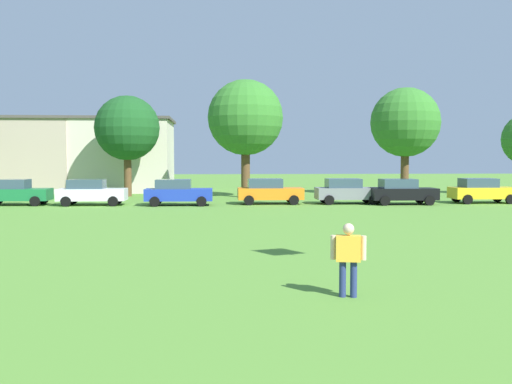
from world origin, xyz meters
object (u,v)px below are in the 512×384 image
(parked_car_orange_3, at_px, (269,191))
(parked_car_gray_4, at_px, (347,191))
(parked_car_green_0, at_px, (15,192))
(parked_car_white_1, at_px, (91,192))
(tree_center_left, at_px, (245,118))
(parked_car_blue_2, at_px, (178,192))
(parked_car_black_5, at_px, (402,191))
(adult_bystander, at_px, (348,253))
(parked_car_yellow_6, at_px, (482,191))
(tree_left, at_px, (127,128))
(tree_center_right, at_px, (405,123))

(parked_car_orange_3, bearing_deg, parked_car_gray_4, -1.82)
(parked_car_green_0, distance_m, parked_car_gray_4, 21.70)
(parked_car_white_1, height_order, tree_center_left, tree_center_left)
(parked_car_blue_2, bearing_deg, parked_car_black_5, -1.01)
(parked_car_blue_2, bearing_deg, adult_bystander, -78.11)
(parked_car_white_1, distance_m, tree_center_left, 13.62)
(adult_bystander, relative_size, parked_car_black_5, 0.38)
(adult_bystander, relative_size, parked_car_yellow_6, 0.38)
(parked_car_blue_2, height_order, tree_left, tree_left)
(parked_car_gray_4, height_order, parked_car_yellow_6, same)
(adult_bystander, bearing_deg, tree_center_right, -98.34)
(parked_car_white_1, height_order, parked_car_gray_4, same)
(parked_car_orange_3, xyz_separation_m, tree_left, (-10.49, 8.60, 4.54))
(parked_car_green_0, relative_size, parked_car_orange_3, 1.00)
(parked_car_white_1, bearing_deg, parked_car_blue_2, -5.03)
(tree_left, bearing_deg, tree_center_right, -0.99)
(parked_car_orange_3, height_order, parked_car_gray_4, same)
(parked_car_white_1, relative_size, tree_center_left, 0.47)
(parked_car_white_1, bearing_deg, tree_left, 83.14)
(parked_car_gray_4, xyz_separation_m, parked_car_yellow_6, (9.22, -0.06, 0.00))
(parked_car_orange_3, xyz_separation_m, parked_car_gray_4, (5.21, -0.17, 0.00))
(parked_car_gray_4, bearing_deg, tree_center_left, 132.42)
(parked_car_gray_4, height_order, tree_center_right, tree_center_right)
(parked_car_black_5, distance_m, tree_left, 21.89)
(parked_car_yellow_6, bearing_deg, parked_car_gray_4, 179.65)
(adult_bystander, bearing_deg, parked_car_green_0, -47.01)
(adult_bystander, relative_size, parked_car_blue_2, 0.38)
(parked_car_gray_4, relative_size, parked_car_black_5, 1.00)
(parked_car_blue_2, distance_m, tree_left, 11.31)
(parked_car_orange_3, height_order, tree_center_right, tree_center_right)
(parked_car_orange_3, distance_m, tree_left, 14.30)
(parked_car_yellow_6, bearing_deg, parked_car_green_0, 179.28)
(parked_car_orange_3, height_order, parked_car_yellow_6, same)
(tree_center_right, bearing_deg, parked_car_gray_4, -128.52)
(parked_car_blue_2, distance_m, tree_center_right, 20.59)
(tree_left, bearing_deg, parked_car_orange_3, -39.34)
(parked_car_blue_2, relative_size, parked_car_orange_3, 1.00)
(adult_bystander, bearing_deg, tree_center_left, -77.27)
(parked_car_green_0, distance_m, tree_center_left, 17.51)
(parked_car_white_1, relative_size, parked_car_orange_3, 1.00)
(parked_car_orange_3, relative_size, tree_center_right, 0.49)
(tree_center_right, bearing_deg, parked_car_blue_2, -153.40)
(parked_car_green_0, xyz_separation_m, tree_left, (6.00, 8.43, 4.54))
(parked_car_black_5, bearing_deg, tree_center_left, 141.53)
(parked_car_yellow_6, bearing_deg, parked_car_white_1, -179.97)
(parked_car_black_5, bearing_deg, parked_car_yellow_6, 7.51)
(parked_car_gray_4, bearing_deg, tree_center_right, 51.48)
(parked_car_black_5, bearing_deg, tree_center_right, 70.69)
(parked_car_white_1, bearing_deg, adult_bystander, -67.06)
(parked_car_blue_2, relative_size, parked_car_black_5, 1.00)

